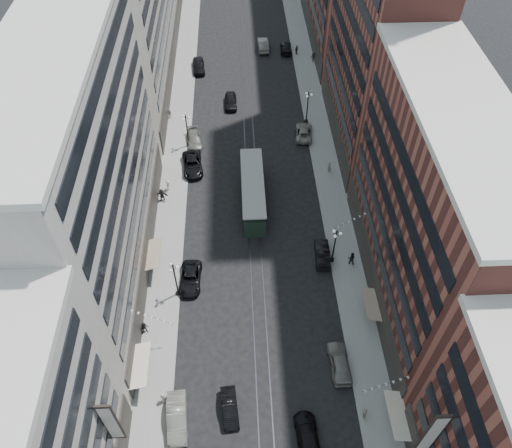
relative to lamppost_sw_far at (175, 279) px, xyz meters
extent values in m
plane|color=black|center=(9.20, 32.00, -3.10)|extent=(220.00, 220.00, 0.00)
cube|color=gray|center=(-1.80, 42.00, -3.02)|extent=(4.00, 180.00, 0.15)
cube|color=gray|center=(20.20, 42.00, -3.02)|extent=(4.00, 180.00, 0.15)
cube|color=#2D2D33|center=(8.50, 42.00, -3.09)|extent=(0.12, 180.00, 0.02)
cube|color=#2D2D33|center=(9.90, 42.00, -3.09)|extent=(0.12, 180.00, 0.02)
cube|color=#A7A094|center=(-7.80, 5.00, 10.90)|extent=(8.00, 36.00, 28.00)
cube|color=brown|center=(26.20, 0.00, 8.90)|extent=(8.00, 30.00, 24.00)
cube|color=brown|center=(26.20, 28.00, 17.90)|extent=(8.00, 26.00, 42.00)
cylinder|color=black|center=(0.00, 0.00, -2.80)|extent=(0.56, 0.56, 0.30)
cylinder|color=black|center=(0.00, 0.00, -0.35)|extent=(0.18, 0.18, 5.20)
sphere|color=black|center=(0.00, 0.00, 2.45)|extent=(0.24, 0.24, 0.24)
sphere|color=white|center=(0.45, 0.00, 2.05)|extent=(0.36, 0.36, 0.36)
sphere|color=white|center=(-0.22, 0.39, 2.05)|extent=(0.36, 0.36, 0.36)
sphere|color=white|center=(-0.22, -0.39, 2.05)|extent=(0.36, 0.36, 0.36)
cylinder|color=black|center=(0.00, 27.00, -2.80)|extent=(0.56, 0.56, 0.30)
cylinder|color=black|center=(0.00, 27.00, -0.35)|extent=(0.18, 0.18, 5.20)
sphere|color=black|center=(0.00, 27.00, 2.45)|extent=(0.24, 0.24, 0.24)
sphere|color=white|center=(0.45, 27.00, 2.05)|extent=(0.36, 0.36, 0.36)
sphere|color=white|center=(-0.22, 27.39, 2.05)|extent=(0.36, 0.36, 0.36)
sphere|color=white|center=(-0.22, 26.61, 2.05)|extent=(0.36, 0.36, 0.36)
cylinder|color=black|center=(18.40, 4.00, -2.80)|extent=(0.56, 0.56, 0.30)
cylinder|color=black|center=(18.40, 4.00, -0.35)|extent=(0.18, 0.18, 5.20)
sphere|color=black|center=(18.40, 4.00, 2.45)|extent=(0.24, 0.24, 0.24)
sphere|color=white|center=(18.85, 4.00, 2.05)|extent=(0.36, 0.36, 0.36)
sphere|color=white|center=(18.18, 4.39, 2.05)|extent=(0.36, 0.36, 0.36)
sphere|color=white|center=(18.18, 3.61, 2.05)|extent=(0.36, 0.36, 0.36)
cylinder|color=black|center=(18.40, 32.00, -2.80)|extent=(0.56, 0.56, 0.30)
cylinder|color=black|center=(18.40, 32.00, -0.35)|extent=(0.18, 0.18, 5.20)
sphere|color=black|center=(18.40, 32.00, 2.45)|extent=(0.24, 0.24, 0.24)
sphere|color=white|center=(18.85, 32.00, 2.05)|extent=(0.36, 0.36, 0.36)
sphere|color=white|center=(18.18, 32.39, 2.05)|extent=(0.36, 0.36, 0.36)
sphere|color=white|center=(18.18, 31.61, 2.05)|extent=(0.36, 0.36, 0.36)
cube|color=#1F3225|center=(9.20, 14.72, -1.68)|extent=(2.73, 13.11, 2.84)
cube|color=gray|center=(9.20, 14.72, 0.07)|extent=(1.75, 12.02, 0.66)
cube|color=gray|center=(9.20, 14.72, 0.51)|extent=(2.95, 13.33, 0.16)
cylinder|color=black|center=(9.20, 9.80, -2.71)|extent=(2.51, 0.76, 0.76)
cylinder|color=black|center=(9.20, 19.63, -2.71)|extent=(2.51, 0.76, 0.76)
imported|color=gray|center=(0.80, -14.62, -2.24)|extent=(2.19, 5.31, 1.71)
imported|color=black|center=(1.37, 1.66, -2.37)|extent=(2.60, 5.31, 1.45)
imported|color=slate|center=(17.12, -9.69, -2.24)|extent=(2.15, 5.06, 1.71)
imported|color=black|center=(5.83, -13.83, -2.40)|extent=(1.89, 4.36, 1.40)
imported|color=black|center=(13.02, -16.94, -2.34)|extent=(2.42, 5.30, 1.50)
imported|color=#B4A595|center=(-0.62, -12.63, -2.18)|extent=(0.80, 0.51, 1.53)
imported|color=black|center=(-3.21, -4.89, -2.03)|extent=(0.98, 0.70, 1.83)
imported|color=#BEB49E|center=(18.70, -15.03, -2.10)|extent=(0.76, 1.08, 1.68)
imported|color=black|center=(0.80, 21.73, -2.28)|extent=(3.40, 6.17, 1.64)
imported|color=#656459|center=(0.80, 27.52, -2.35)|extent=(2.76, 5.35, 1.48)
imported|color=black|center=(0.80, 48.36, -2.20)|extent=(2.55, 5.41, 1.79)
imported|color=black|center=(17.26, 4.63, -2.31)|extent=(1.98, 4.86, 1.57)
imported|color=gray|center=(17.60, 28.61, -2.36)|extent=(2.99, 5.54, 1.48)
imported|color=black|center=(17.03, 54.39, -2.37)|extent=(2.29, 5.10, 1.45)
imported|color=black|center=(6.46, 37.21, -2.27)|extent=(2.00, 4.85, 1.64)
imported|color=#646359|center=(12.81, 55.38, -2.20)|extent=(2.02, 5.45, 1.78)
imported|color=black|center=(-3.04, 15.40, -2.00)|extent=(1.79, 0.63, 1.89)
imported|color=#C0B59F|center=(-3.30, 34.18, -2.19)|extent=(0.96, 0.60, 1.52)
imported|color=black|center=(20.61, 3.51, -2.00)|extent=(1.03, 0.76, 1.89)
imported|color=#9C9781|center=(20.29, 19.96, -1.98)|extent=(0.84, 0.81, 1.93)
imported|color=black|center=(21.70, 50.17, -2.05)|extent=(1.23, 0.72, 1.79)
imported|color=#BEB79D|center=(-2.29, 17.37, -2.12)|extent=(0.59, 1.11, 1.64)
imported|color=black|center=(18.94, 53.01, -2.09)|extent=(1.00, 1.06, 1.71)
camera|label=1|loc=(7.51, -32.90, 45.19)|focal=35.00mm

